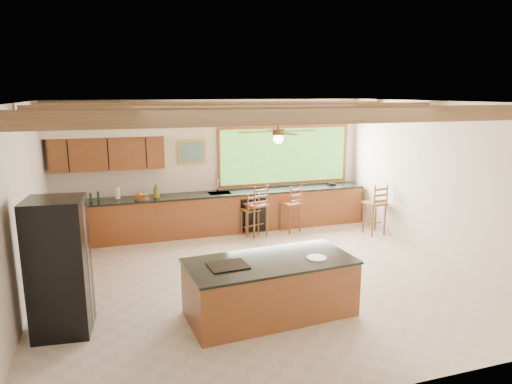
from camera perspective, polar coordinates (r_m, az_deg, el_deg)
name	(u,v)px	position (r m, az deg, el deg)	size (l,w,h in m)	color
ground	(260,280)	(7.99, 0.51, -10.89)	(7.20, 7.20, 0.00)	beige
room_shell	(239,148)	(7.97, -2.11, 5.57)	(7.27, 6.54, 3.02)	silver
counter_run	(187,220)	(9.97, -8.60, -3.45)	(7.12, 3.10, 1.24)	brown
island	(270,287)	(6.69, 1.77, -11.80)	(2.45, 1.28, 0.85)	brown
refrigerator	(59,267)	(6.57, -23.37, -8.61)	(0.78, 0.76, 1.83)	black
bar_stool_a	(251,211)	(10.13, -0.68, -2.36)	(0.42, 0.42, 0.98)	brown
bar_stool_b	(257,206)	(10.09, 0.16, -1.76)	(0.51, 0.51, 1.17)	brown
bar_stool_c	(292,204)	(10.43, 4.47, -1.56)	(0.50, 0.50, 1.10)	brown
bar_stool_d	(377,204)	(10.56, 14.83, -1.51)	(0.46, 0.46, 1.18)	brown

